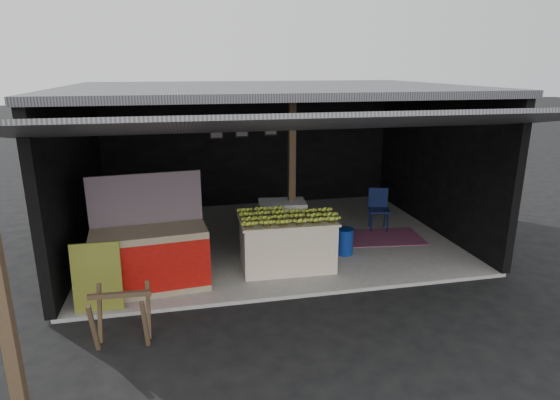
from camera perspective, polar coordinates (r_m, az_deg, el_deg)
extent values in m
plane|color=black|center=(7.19, 2.60, -11.86)|extent=(80.00, 80.00, 0.00)
cube|color=gray|center=(9.41, -1.26, -4.72)|extent=(7.00, 5.00, 0.06)
cube|color=black|center=(11.41, -3.70, 6.67)|extent=(7.00, 0.15, 2.90)
cube|color=black|center=(9.03, -23.73, 2.83)|extent=(0.15, 5.00, 2.90)
cube|color=black|center=(10.23, 18.39, 4.78)|extent=(0.15, 5.00, 2.90)
cube|color=#232326|center=(8.80, -1.38, 13.41)|extent=(7.20, 5.20, 0.12)
cube|color=#232326|center=(5.48, 5.51, 9.33)|extent=(7.40, 2.47, 0.48)
cube|color=#4E3B27|center=(8.48, 1.44, 3.24)|extent=(0.12, 0.12, 2.85)
cube|color=#4E3B27|center=(5.02, -30.64, -11.29)|extent=(0.12, 0.12, 2.50)
cube|color=silver|center=(7.91, 0.85, -5.37)|extent=(1.54, 0.95, 0.83)
cube|color=silver|center=(7.77, 0.86, -2.39)|extent=(1.60, 1.02, 0.04)
cube|color=white|center=(8.64, 0.28, -3.13)|extent=(0.89, 0.63, 0.93)
cube|color=navy|center=(8.35, 0.71, -3.47)|extent=(0.65, 0.08, 0.28)
cube|color=#B21414|center=(8.47, 0.70, -5.55)|extent=(0.42, 0.05, 0.09)
cube|color=#998466|center=(7.42, -15.45, -6.99)|extent=(1.75, 0.90, 0.95)
cube|color=#AF100B|center=(7.07, -15.59, -8.17)|extent=(1.69, 0.18, 0.74)
cube|color=white|center=(7.06, -15.60, -8.21)|extent=(0.57, 0.06, 0.19)
cube|color=#1D1A50|center=(7.43, -15.82, 0.17)|extent=(1.69, 0.21, 0.79)
cube|color=black|center=(7.02, -21.42, -8.77)|extent=(0.66, 0.16, 0.98)
cube|color=#4E3B27|center=(6.15, -21.78, -14.33)|extent=(0.06, 0.28, 0.72)
cube|color=#4E3B27|center=(6.04, -16.11, -14.33)|extent=(0.06, 0.28, 0.72)
cube|color=#4E3B27|center=(6.46, -21.12, -12.75)|extent=(0.06, 0.28, 0.72)
cube|color=#4E3B27|center=(6.35, -15.75, -12.72)|extent=(0.06, 0.28, 0.72)
cube|color=#4E3B27|center=(6.10, -18.98, -10.89)|extent=(0.75, 0.10, 0.06)
cylinder|color=navy|center=(8.59, 7.87, -5.12)|extent=(0.31, 0.31, 0.45)
cylinder|color=#0B153D|center=(9.78, 11.13, -2.69)|extent=(0.03, 0.03, 0.42)
cylinder|color=#0B153D|center=(9.84, 13.00, -2.69)|extent=(0.03, 0.03, 0.42)
cylinder|color=#0B153D|center=(10.08, 10.83, -2.10)|extent=(0.03, 0.03, 0.42)
cylinder|color=#0B153D|center=(10.14, 12.65, -2.10)|extent=(0.03, 0.03, 0.42)
cube|color=#0B153D|center=(9.90, 11.97, -1.23)|extent=(0.49, 0.49, 0.04)
cube|color=#0B153D|center=(10.01, 11.86, 0.27)|extent=(0.40, 0.13, 0.43)
cube|color=maroon|center=(9.61, 12.49, -4.42)|extent=(1.60, 1.16, 0.01)
cube|color=black|center=(11.17, -7.77, 8.42)|extent=(0.32, 0.03, 0.42)
cube|color=#4C4C59|center=(11.15, -7.76, 8.41)|extent=(0.26, 0.02, 0.34)
cube|color=black|center=(11.23, -4.69, 8.66)|extent=(0.32, 0.03, 0.42)
cube|color=#4C4C59|center=(11.21, -4.67, 8.64)|extent=(0.26, 0.02, 0.34)
cube|color=black|center=(11.33, -1.14, 8.88)|extent=(0.32, 0.03, 0.42)
cube|color=#4C4C59|center=(11.31, -1.12, 8.87)|extent=(0.26, 0.02, 0.34)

